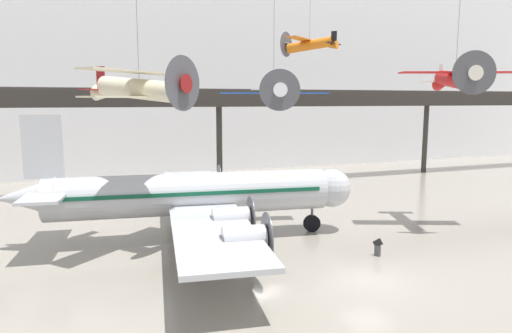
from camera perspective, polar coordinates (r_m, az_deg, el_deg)
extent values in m
plane|color=gray|center=(27.55, 13.93, -13.52)|extent=(260.00, 260.00, 0.00)
cube|color=white|center=(66.28, -7.67, 12.12)|extent=(140.00, 3.00, 29.31)
cube|color=#38332D|center=(53.23, -4.38, 7.96)|extent=(110.00, 3.20, 0.90)
cube|color=#38332D|center=(51.76, -3.92, 9.06)|extent=(110.00, 0.12, 1.10)
cylinder|color=#38332D|center=(54.42, -4.60, 2.53)|extent=(0.70, 0.70, 9.40)
cylinder|color=#38332D|center=(69.02, 20.38, 3.25)|extent=(0.70, 0.70, 9.40)
cylinder|color=#B7BABF|center=(33.43, -8.13, -3.42)|extent=(20.19, 5.76, 3.04)
sphere|color=#B7BABF|center=(35.87, 9.42, -2.66)|extent=(2.98, 2.98, 2.98)
cone|color=#B7BABF|center=(34.40, -26.76, -3.52)|extent=(4.30, 3.32, 2.80)
cube|color=#0F4C33|center=(33.37, -8.15, -2.91)|extent=(18.81, 5.63, 0.27)
cube|color=#B7BABF|center=(41.35, -7.99, -2.14)|extent=(6.35, 13.28, 0.28)
cube|color=#B7BABF|center=(26.03, -5.22, -8.31)|extent=(6.35, 13.28, 0.28)
cylinder|color=#B7BABF|center=(38.72, -5.61, -2.73)|extent=(2.50, 1.77, 1.46)
cylinder|color=#4C4C51|center=(38.89, -3.74, -2.66)|extent=(0.44, 2.76, 2.77)
cylinder|color=#B7BABF|center=(42.97, -6.30, -1.65)|extent=(2.50, 1.77, 1.46)
cylinder|color=#4C4C51|center=(43.12, -4.61, -1.59)|extent=(0.44, 2.76, 2.77)
cylinder|color=#B7BABF|center=(28.88, -3.17, -6.51)|extent=(2.50, 1.77, 1.46)
cylinder|color=#4C4C51|center=(29.10, -0.67, -6.38)|extent=(0.44, 2.76, 2.77)
cylinder|color=#B7BABF|center=(24.77, -1.53, -9.02)|extent=(2.50, 1.77, 1.46)
cylinder|color=#4C4C51|center=(25.03, 1.37, -8.83)|extent=(0.44, 2.76, 2.77)
cube|color=#B7BABF|center=(33.64, -25.13, 2.24)|extent=(2.56, 0.55, 4.26)
cube|color=#B7BABF|center=(33.98, -24.31, -2.85)|extent=(3.62, 8.18, 0.20)
cylinder|color=#4C4C51|center=(35.79, 7.01, -6.12)|extent=(0.20, 0.20, 1.21)
cylinder|color=black|center=(35.94, 6.99, -7.06)|extent=(1.34, 0.56, 1.30)
cylinder|color=#4C4C51|center=(36.29, -7.99, -5.94)|extent=(0.20, 0.20, 1.21)
cylinder|color=black|center=(36.44, -7.97, -6.87)|extent=(1.34, 0.56, 1.30)
cylinder|color=#4C4C51|center=(31.61, -7.29, -8.07)|extent=(0.20, 0.20, 1.21)
cylinder|color=black|center=(31.78, -7.27, -9.12)|extent=(1.34, 0.56, 1.30)
cylinder|color=orange|center=(50.86, 6.71, 14.84)|extent=(3.99, 4.67, 1.50)
cone|color=black|center=(52.05, 3.98, 14.98)|extent=(1.26, 1.24, 0.94)
cylinder|color=#4C4C51|center=(52.13, 3.79, 14.99)|extent=(2.16, 1.72, 2.72)
cone|color=orange|center=(49.85, 9.36, 14.66)|extent=(1.58, 1.67, 1.01)
cube|color=orange|center=(51.05, 6.39, 15.38)|extent=(6.75, 5.69, 0.10)
cube|color=black|center=(49.84, 9.73, 15.64)|extent=(0.43, 0.52, 1.26)
cube|color=black|center=(49.77, 9.71, 14.92)|extent=(2.52, 2.17, 0.06)
cylinder|color=slate|center=(51.46, 6.79, 19.16)|extent=(0.04, 0.04, 6.77)
cylinder|color=beige|center=(30.95, -14.37, 9.36)|extent=(5.19, 5.67, 1.85)
cone|color=maroon|center=(28.82, -9.49, 10.17)|extent=(1.57, 1.56, 1.18)
cylinder|color=#4C4C51|center=(28.68, -9.12, 10.23)|extent=(2.59, 2.26, 3.40)
cone|color=beige|center=(33.11, -18.30, 8.65)|extent=(2.01, 2.07, 1.25)
cube|color=beige|center=(30.74, -13.90, 11.33)|extent=(8.19, 7.42, 0.10)
cube|color=beige|center=(30.69, -13.80, 8.41)|extent=(8.19, 7.42, 0.10)
cube|color=maroon|center=(33.42, -18.84, 10.42)|extent=(0.55, 0.62, 1.57)
cube|color=maroon|center=(33.40, -18.78, 9.08)|extent=(3.06, 2.81, 0.06)
cylinder|color=red|center=(39.18, 23.64, 9.86)|extent=(3.27, 5.88, 1.86)
cone|color=silver|center=(36.42, 25.48, 10.49)|extent=(1.35, 1.28, 1.07)
cylinder|color=#4C4C51|center=(36.23, 25.62, 10.53)|extent=(2.90, 1.18, 3.10)
cone|color=red|center=(41.79, 22.15, 9.35)|extent=(1.55, 1.91, 1.19)
cube|color=red|center=(38.88, 23.89, 10.70)|extent=(8.60, 4.52, 0.10)
cube|color=silver|center=(42.16, 22.06, 10.76)|extent=(0.32, 0.67, 1.43)
cube|color=silver|center=(42.13, 22.01, 9.79)|extent=(3.14, 1.80, 0.06)
cylinder|color=slate|center=(39.87, 24.16, 18.49)|extent=(0.04, 0.04, 10.80)
cylinder|color=#1E4CAD|center=(37.32, 2.23, 9.69)|extent=(2.58, 5.88, 1.49)
cone|color=white|center=(34.35, 2.95, 9.54)|extent=(1.27, 1.18, 1.07)
cylinder|color=#4C4C51|center=(34.15, 3.00, 9.53)|extent=(2.99, 0.80, 3.08)
cone|color=#1E4CAD|center=(40.08, 1.66, 9.81)|extent=(1.37, 1.78, 1.09)
cube|color=#1E4CAD|center=(36.97, 2.30, 9.16)|extent=(8.71, 3.49, 0.10)
cube|color=white|center=(40.44, 1.59, 10.59)|extent=(0.23, 0.69, 1.42)
cube|color=white|center=(40.42, 1.59, 9.59)|extent=(3.15, 1.44, 0.06)
cylinder|color=slate|center=(38.00, 2.29, 19.22)|extent=(0.04, 0.04, 11.39)
cube|color=#4C4C51|center=(31.39, 14.95, -10.14)|extent=(0.31, 0.43, 0.70)
cube|color=#232326|center=(31.23, 14.99, -9.22)|extent=(0.35, 0.73, 0.73)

